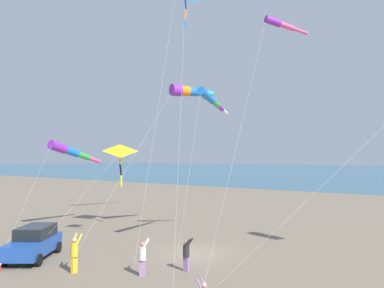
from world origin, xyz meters
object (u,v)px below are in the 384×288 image
person_adult_flyer (74,252)px  kite_windsock_long_streamer_left (187,91)px  person_bystander_far (186,253)px  kite_windsock_white_trailing (211,100)px  kite_delta_black_fish_shape (120,152)px  parked_car (34,242)px  kite_windsock_long_streamer_right (280,24)px  kite_windsock_red_high_left (70,151)px  person_child_grey_jacket (143,255)px

person_adult_flyer → kite_windsock_long_streamer_left: bearing=-176.4°
person_adult_flyer → person_bystander_far: bearing=127.9°
person_adult_flyer → kite_windsock_long_streamer_left: size_ratio=0.16×
person_adult_flyer → kite_windsock_white_trailing: 12.03m
kite_delta_black_fish_shape → kite_windsock_long_streamer_left: kite_windsock_long_streamer_left is taller
parked_car → kite_windsock_long_streamer_left: kite_windsock_long_streamer_left is taller
kite_windsock_long_streamer_right → kite_windsock_red_high_left: 19.29m
parked_car → kite_windsock_red_high_left: kite_windsock_red_high_left is taller
kite_delta_black_fish_shape → parked_car: bearing=18.0°
kite_delta_black_fish_shape → kite_windsock_red_high_left: (3.07, -2.80, 0.02)m
person_adult_flyer → kite_windsock_white_trailing: size_ratio=0.19×
person_adult_flyer → person_child_grey_jacket: size_ratio=1.06×
person_child_grey_jacket → kite_delta_black_fish_shape: 14.69m
person_child_grey_jacket → kite_windsock_long_streamer_right: size_ratio=0.13×
person_adult_flyer → person_bystander_far: size_ratio=1.13×
kite_windsock_long_streamer_right → kite_windsock_long_streamer_left: bearing=-94.7°
person_bystander_far → kite_windsock_white_trailing: size_ratio=0.17×
kite_windsock_white_trailing → kite_windsock_long_streamer_left: 5.13m
person_child_grey_jacket → kite_delta_black_fish_shape: kite_delta_black_fish_shape is taller
person_child_grey_jacket → kite_windsock_red_high_left: kite_windsock_red_high_left is taller
person_child_grey_jacket → person_bystander_far: 2.31m
parked_car → kite_windsock_long_streamer_right: size_ratio=0.31×
person_adult_flyer → kite_delta_black_fish_shape: bearing=-144.2°
kite_windsock_long_streamer_right → kite_windsock_white_trailing: bearing=-59.7°
person_bystander_far → kite_windsock_long_streamer_left: 13.36m
kite_delta_black_fish_shape → kite_windsock_long_streamer_right: size_ratio=0.89×
parked_car → kite_windsock_white_trailing: size_ratio=0.45×
kite_delta_black_fish_shape → kite_windsock_long_streamer_right: 16.58m
person_child_grey_jacket → kite_delta_black_fish_shape: bearing=-129.0°
kite_delta_black_fish_shape → kite_windsock_red_high_left: kite_windsock_red_high_left is taller
person_bystander_far → kite_windsock_white_trailing: (-4.27, -1.17, 8.64)m
kite_windsock_long_streamer_right → person_child_grey_jacket: bearing=-25.2°
kite_windsock_long_streamer_right → kite_windsock_red_high_left: bearing=-80.7°
person_child_grey_jacket → kite_delta_black_fish_shape: (-8.60, -10.61, 5.40)m
person_bystander_far → kite_delta_black_fish_shape: bearing=-119.4°
kite_windsock_red_high_left → person_bystander_far: bearing=76.1°
parked_car → person_bystander_far: 9.29m
kite_windsock_white_trailing → kite_windsock_long_streamer_right: kite_windsock_long_streamer_right is taller
parked_car → person_adult_flyer: (0.34, 4.19, 0.12)m
kite_windsock_white_trailing → kite_windsock_red_high_left: kite_windsock_white_trailing is taller
kite_windsock_long_streamer_left → kite_delta_black_fish_shape: bearing=-86.5°
kite_windsock_white_trailing → kite_windsock_red_high_left: size_ratio=0.91×
kite_delta_black_fish_shape → kite_windsock_white_trailing: bearing=77.2°
kite_windsock_red_high_left → kite_windsock_long_streamer_left: bearing=110.1°
kite_windsock_long_streamer_right → kite_windsock_long_streamer_left: (-0.65, -7.81, -3.38)m
person_adult_flyer → kite_delta_black_fish_shape: kite_delta_black_fish_shape is taller
person_bystander_far → kite_windsock_red_high_left: (-3.64, -14.74, 5.48)m
parked_car → person_child_grey_jacket: (-1.30, 7.40, 0.06)m
kite_windsock_white_trailing → person_child_grey_jacket: bearing=-1.5°
person_child_grey_jacket → person_adult_flyer: bearing=-62.9°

